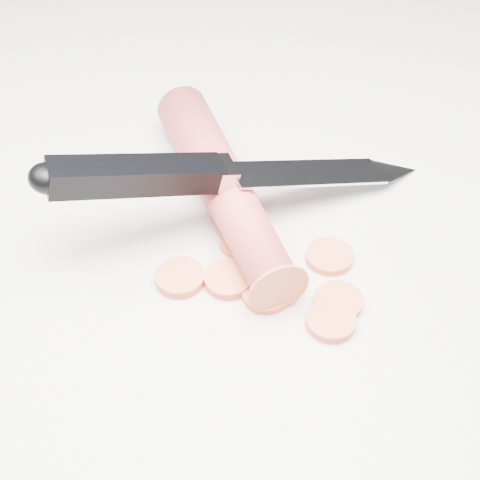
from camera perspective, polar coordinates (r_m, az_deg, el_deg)
ground at (r=0.47m, az=-2.75°, el=-0.96°), size 2.40×2.40×0.00m
carrot at (r=0.49m, az=-1.44°, el=4.65°), size 0.09×0.21×0.04m
carrot_slice_0 at (r=0.45m, az=-5.13°, el=-3.21°), size 0.03×0.03×0.01m
carrot_slice_1 at (r=0.45m, az=-1.00°, el=-3.36°), size 0.03×0.03×0.01m
carrot_slice_2 at (r=0.47m, az=0.48°, el=-0.02°), size 0.04×0.04×0.01m
carrot_slice_3 at (r=0.46m, az=7.63°, el=-1.39°), size 0.03×0.03×0.01m
carrot_slice_4 at (r=0.43m, az=7.75°, el=-6.87°), size 0.03×0.03×0.01m
carrot_slice_5 at (r=0.44m, az=2.25°, el=-4.57°), size 0.03×0.03×0.01m
carrot_slice_6 at (r=0.44m, az=8.36°, el=-5.21°), size 0.03×0.03×0.01m
kitchen_knife at (r=0.47m, az=0.47°, el=6.19°), size 0.29×0.10×0.08m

